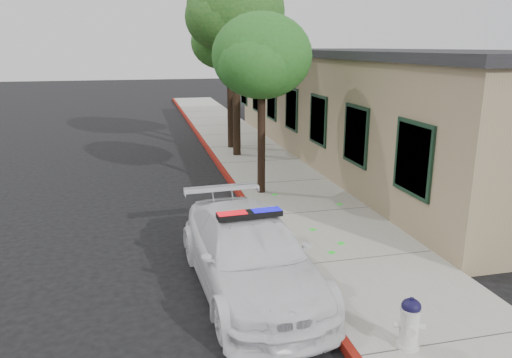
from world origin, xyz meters
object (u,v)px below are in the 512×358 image
object	(u,v)px
clapboard_building	(385,105)
street_tree_near	(262,60)
street_tree_mid	(236,16)
street_tree_far	(230,41)
police_car	(250,254)
fire_hydrant	(410,323)

from	to	relation	value
clapboard_building	street_tree_near	xyz separation A→B (m)	(-5.98, -3.94, 1.87)
street_tree_mid	street_tree_far	size ratio (longest dim) A/B	1.19
street_tree_near	police_car	bearing A→B (deg)	-106.29
street_tree_mid	fire_hydrant	bearing A→B (deg)	-90.57
clapboard_building	police_car	bearing A→B (deg)	-128.77
police_car	fire_hydrant	bearing A→B (deg)	-57.95
clapboard_building	street_tree_mid	world-z (taller)	street_tree_mid
police_car	street_tree_mid	world-z (taller)	street_tree_mid
fire_hydrant	street_tree_mid	size ratio (longest dim) A/B	0.11
clapboard_building	street_tree_near	world-z (taller)	street_tree_near
clapboard_building	street_tree_near	distance (m)	7.40
clapboard_building	fire_hydrant	size ratio (longest dim) A/B	26.55
street_tree_far	fire_hydrant	bearing A→B (deg)	-90.75
fire_hydrant	street_tree_near	distance (m)	8.74
clapboard_building	street_tree_far	distance (m)	6.74
fire_hydrant	police_car	bearing A→B (deg)	149.95
street_tree_mid	street_tree_near	bearing A→B (deg)	-93.30
police_car	street_tree_mid	distance (m)	11.94
fire_hydrant	clapboard_building	bearing A→B (deg)	88.76
clapboard_building	street_tree_far	xyz separation A→B (m)	(-5.62, 2.80, 2.45)
police_car	fire_hydrant	size ratio (longest dim) A/B	6.31
street_tree_far	street_tree_mid	bearing A→B (deg)	-92.31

